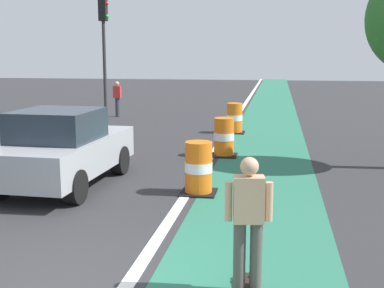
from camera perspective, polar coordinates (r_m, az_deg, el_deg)
name	(u,v)px	position (r m, az deg, el deg)	size (l,w,h in m)	color
ground_plane	(54,286)	(6.89, -15.07, -14.99)	(100.00, 100.00, 0.00)	#2D2D30
bike_lane_strip	(267,137)	(17.89, 8.38, 0.74)	(2.50, 80.00, 0.01)	#286B51
lane_divider_stripe	(224,136)	(17.97, 3.60, 0.88)	(0.20, 80.00, 0.01)	silver
skateboarder_on_lane	(248,221)	(6.19, 6.30, -8.52)	(0.56, 0.82, 1.69)	black
parked_sedan_nearest	(62,149)	(11.45, -14.24, -0.52)	(2.05, 4.17, 1.70)	#9EA0A5
traffic_barrel_front	(199,168)	(10.57, 0.74, -2.74)	(0.73, 0.73, 1.09)	orange
traffic_barrel_mid	(224,138)	(14.44, 3.58, 0.73)	(0.73, 0.73, 1.09)	orange
traffic_barrel_back	(235,118)	(18.68, 4.76, 2.85)	(0.73, 0.73, 1.09)	orange
traffic_light_corner	(104,38)	(22.35, -9.78, 11.56)	(0.41, 0.32, 5.10)	#2D2D2D
pedestrian_crossing	(117,98)	(23.62, -8.32, 5.11)	(0.34, 0.20, 1.61)	#33333D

